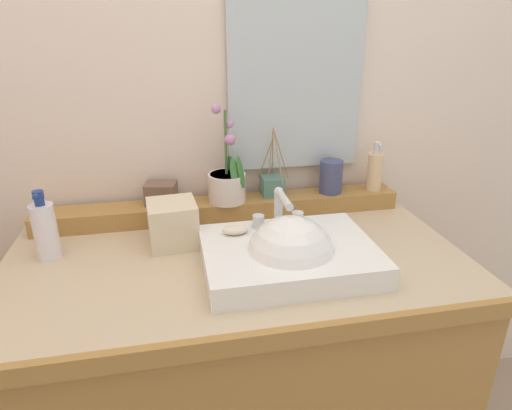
{
  "coord_description": "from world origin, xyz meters",
  "views": [
    {
      "loc": [
        -0.15,
        -1.02,
        1.45
      ],
      "look_at": [
        0.05,
        -0.02,
        1.03
      ],
      "focal_mm": 30.83,
      "sensor_mm": 36.0,
      "label": 1
    }
  ],
  "objects_px": {
    "sink_basin": "(290,258)",
    "lotion_bottle": "(45,230)",
    "soap_dispenser": "(375,170)",
    "soap_bar": "(237,229)",
    "tissue_box": "(173,224)",
    "tumbler_cup": "(331,177)",
    "reed_diffuser": "(272,185)",
    "trinket_box": "(161,193)",
    "potted_plant": "(227,182)"
  },
  "relations": [
    {
      "from": "soap_bar",
      "to": "tumbler_cup",
      "type": "xyz_separation_m",
      "value": [
        0.35,
        0.25,
        0.04
      ]
    },
    {
      "from": "trinket_box",
      "to": "soap_bar",
      "type": "bearing_deg",
      "value": -43.61
    },
    {
      "from": "reed_diffuser",
      "to": "trinket_box",
      "type": "relative_size",
      "value": 2.4
    },
    {
      "from": "sink_basin",
      "to": "tumbler_cup",
      "type": "relative_size",
      "value": 3.98
    },
    {
      "from": "soap_bar",
      "to": "tumbler_cup",
      "type": "distance_m",
      "value": 0.44
    },
    {
      "from": "potted_plant",
      "to": "tissue_box",
      "type": "bearing_deg",
      "value": -138.99
    },
    {
      "from": "soap_dispenser",
      "to": "trinket_box",
      "type": "relative_size",
      "value": 1.76
    },
    {
      "from": "potted_plant",
      "to": "reed_diffuser",
      "type": "xyz_separation_m",
      "value": [
        0.15,
        0.02,
        -0.03
      ]
    },
    {
      "from": "soap_dispenser",
      "to": "tumbler_cup",
      "type": "relative_size",
      "value": 1.5
    },
    {
      "from": "tumbler_cup",
      "to": "trinket_box",
      "type": "bearing_deg",
      "value": 178.33
    },
    {
      "from": "potted_plant",
      "to": "reed_diffuser",
      "type": "height_order",
      "value": "potted_plant"
    },
    {
      "from": "lotion_bottle",
      "to": "soap_bar",
      "type": "bearing_deg",
      "value": -9.22
    },
    {
      "from": "soap_bar",
      "to": "reed_diffuser",
      "type": "relative_size",
      "value": 0.32
    },
    {
      "from": "soap_bar",
      "to": "potted_plant",
      "type": "relative_size",
      "value": 0.23
    },
    {
      "from": "sink_basin",
      "to": "soap_bar",
      "type": "distance_m",
      "value": 0.16
    },
    {
      "from": "soap_dispenser",
      "to": "tissue_box",
      "type": "distance_m",
      "value": 0.69
    },
    {
      "from": "soap_dispenser",
      "to": "tissue_box",
      "type": "relative_size",
      "value": 1.25
    },
    {
      "from": "reed_diffuser",
      "to": "lotion_bottle",
      "type": "bearing_deg",
      "value": -163.98
    },
    {
      "from": "soap_bar",
      "to": "tissue_box",
      "type": "height_order",
      "value": "tissue_box"
    },
    {
      "from": "soap_bar",
      "to": "potted_plant",
      "type": "xyz_separation_m",
      "value": [
        0.01,
        0.24,
        0.05
      ]
    },
    {
      "from": "sink_basin",
      "to": "lotion_bottle",
      "type": "bearing_deg",
      "value": 163.68
    },
    {
      "from": "lotion_bottle",
      "to": "tissue_box",
      "type": "height_order",
      "value": "lotion_bottle"
    },
    {
      "from": "sink_basin",
      "to": "lotion_bottle",
      "type": "distance_m",
      "value": 0.63
    },
    {
      "from": "soap_dispenser",
      "to": "tumbler_cup",
      "type": "distance_m",
      "value": 0.15
    },
    {
      "from": "lotion_bottle",
      "to": "tumbler_cup",
      "type": "bearing_deg",
      "value": 11.59
    },
    {
      "from": "reed_diffuser",
      "to": "tissue_box",
      "type": "relative_size",
      "value": 1.71
    },
    {
      "from": "soap_dispenser",
      "to": "tumbler_cup",
      "type": "bearing_deg",
      "value": 178.27
    },
    {
      "from": "reed_diffuser",
      "to": "tissue_box",
      "type": "height_order",
      "value": "reed_diffuser"
    },
    {
      "from": "sink_basin",
      "to": "soap_bar",
      "type": "bearing_deg",
      "value": 140.28
    },
    {
      "from": "soap_dispenser",
      "to": "sink_basin",
      "type": "bearing_deg",
      "value": -138.09
    },
    {
      "from": "tumbler_cup",
      "to": "soap_dispenser",
      "type": "bearing_deg",
      "value": -1.73
    },
    {
      "from": "soap_dispenser",
      "to": "tissue_box",
      "type": "height_order",
      "value": "soap_dispenser"
    },
    {
      "from": "trinket_box",
      "to": "tumbler_cup",
      "type": "bearing_deg",
      "value": 8.95
    },
    {
      "from": "trinket_box",
      "to": "lotion_bottle",
      "type": "relative_size",
      "value": 0.49
    },
    {
      "from": "trinket_box",
      "to": "tissue_box",
      "type": "relative_size",
      "value": 0.71
    },
    {
      "from": "soap_dispenser",
      "to": "tissue_box",
      "type": "xyz_separation_m",
      "value": [
        -0.67,
        -0.15,
        -0.06
      ]
    },
    {
      "from": "tissue_box",
      "to": "soap_dispenser",
      "type": "bearing_deg",
      "value": 13.03
    },
    {
      "from": "reed_diffuser",
      "to": "tumbler_cup",
      "type": "bearing_deg",
      "value": -3.93
    },
    {
      "from": "soap_bar",
      "to": "tissue_box",
      "type": "xyz_separation_m",
      "value": [
        -0.16,
        0.09,
        -0.01
      ]
    },
    {
      "from": "potted_plant",
      "to": "tissue_box",
      "type": "distance_m",
      "value": 0.24
    },
    {
      "from": "soap_bar",
      "to": "sink_basin",
      "type": "bearing_deg",
      "value": -39.72
    },
    {
      "from": "sink_basin",
      "to": "lotion_bottle",
      "type": "xyz_separation_m",
      "value": [
        -0.61,
        0.18,
        0.05
      ]
    },
    {
      "from": "tissue_box",
      "to": "tumbler_cup",
      "type": "bearing_deg",
      "value": 17.1
    },
    {
      "from": "lotion_bottle",
      "to": "soap_dispenser",
      "type": "bearing_deg",
      "value": 9.61
    },
    {
      "from": "sink_basin",
      "to": "reed_diffuser",
      "type": "height_order",
      "value": "reed_diffuser"
    },
    {
      "from": "tumbler_cup",
      "to": "reed_diffuser",
      "type": "xyz_separation_m",
      "value": [
        -0.19,
        0.01,
        -0.02
      ]
    },
    {
      "from": "trinket_box",
      "to": "lotion_bottle",
      "type": "distance_m",
      "value": 0.35
    },
    {
      "from": "potted_plant",
      "to": "reed_diffuser",
      "type": "bearing_deg",
      "value": 7.92
    },
    {
      "from": "soap_bar",
      "to": "tissue_box",
      "type": "bearing_deg",
      "value": 150.54
    },
    {
      "from": "potted_plant",
      "to": "tumbler_cup",
      "type": "bearing_deg",
      "value": 1.24
    }
  ]
}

